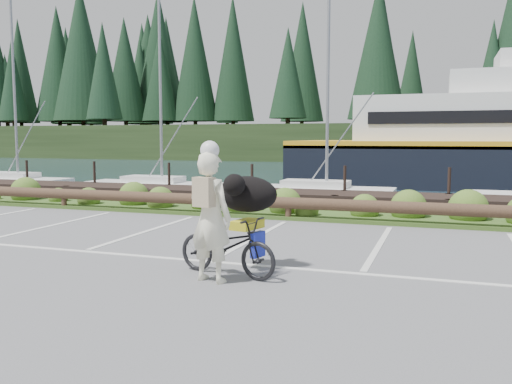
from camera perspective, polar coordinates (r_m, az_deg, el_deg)
ground at (r=9.80m, az=-3.92°, el=-6.84°), size 72.00×72.00×0.00m
harbor_backdrop at (r=87.30m, az=16.89°, el=4.12°), size 170.00×160.00×30.00m
vegetation_strip at (r=14.73m, az=4.15°, el=-2.39°), size 34.00×1.60×0.10m
log_rail at (r=14.07m, az=3.41°, el=-2.98°), size 32.00×0.30×0.60m
bicycle at (r=8.42m, az=-3.09°, el=-5.70°), size 1.86×1.01×0.93m
cyclist at (r=8.01m, az=-4.83°, el=-2.66°), size 0.79×0.61×1.93m
dog at (r=8.77m, az=-0.95°, el=-0.22°), size 0.72×1.11×0.59m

